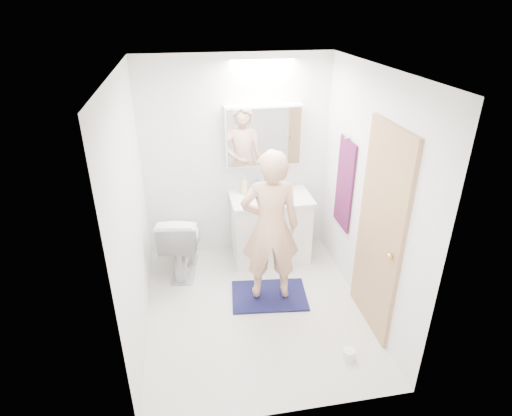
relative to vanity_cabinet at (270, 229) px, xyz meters
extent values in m
plane|color=silver|center=(-0.36, -0.96, -0.39)|extent=(2.50, 2.50, 0.00)
plane|color=white|center=(-0.36, -0.96, 2.01)|extent=(2.50, 2.50, 0.00)
plane|color=white|center=(-0.36, 0.29, 0.81)|extent=(2.50, 0.00, 2.50)
plane|color=white|center=(-0.36, -2.21, 0.81)|extent=(2.50, 0.00, 2.50)
plane|color=white|center=(-1.46, -0.96, 0.81)|extent=(0.00, 2.50, 2.50)
plane|color=white|center=(0.74, -0.96, 0.81)|extent=(0.00, 2.50, 2.50)
cube|color=white|center=(0.00, 0.00, 0.00)|extent=(0.90, 0.55, 0.78)
cube|color=white|center=(0.00, 0.00, 0.41)|extent=(0.95, 0.58, 0.04)
cylinder|color=white|center=(0.00, 0.03, 0.45)|extent=(0.36, 0.36, 0.03)
cylinder|color=silver|center=(0.00, 0.22, 0.51)|extent=(0.02, 0.02, 0.16)
cube|color=white|center=(-0.06, 0.21, 1.11)|extent=(0.88, 0.14, 0.70)
cube|color=silver|center=(-0.06, 0.13, 1.11)|extent=(0.84, 0.01, 0.66)
imported|color=white|center=(-1.07, -0.11, 0.00)|extent=(0.56, 0.83, 0.78)
cube|color=#181647|center=(-0.17, -0.79, -0.38)|extent=(0.85, 0.63, 0.02)
imported|color=tan|center=(-0.17, -0.79, 0.47)|extent=(0.63, 0.45, 1.63)
cube|color=tan|center=(0.72, -1.31, 0.61)|extent=(0.04, 0.80, 2.00)
sphere|color=gold|center=(0.68, -1.61, 0.56)|extent=(0.06, 0.06, 0.06)
cube|color=#151136|center=(0.72, -0.41, 0.71)|extent=(0.02, 0.42, 1.00)
cylinder|color=silver|center=(0.71, -0.41, 1.23)|extent=(0.07, 0.02, 0.02)
imported|color=beige|center=(-0.29, 0.15, 0.54)|extent=(0.10, 0.10, 0.22)
imported|color=#628BD2|center=(-0.13, 0.18, 0.53)|extent=(0.09, 0.10, 0.19)
imported|color=#4268C7|center=(0.19, 0.16, 0.48)|extent=(0.12, 0.12, 0.10)
cylinder|color=white|center=(0.35, -1.78, -0.34)|extent=(0.11, 0.11, 0.10)
camera|label=1|loc=(-0.96, -4.37, 2.51)|focal=29.54mm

